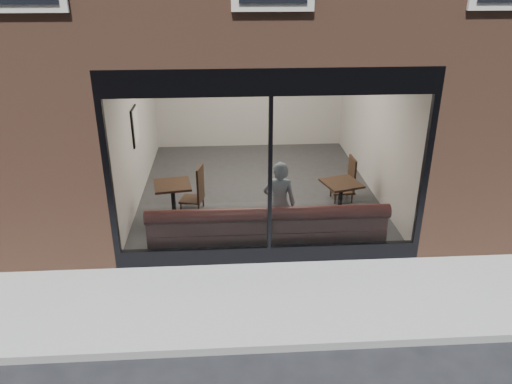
{
  "coord_description": "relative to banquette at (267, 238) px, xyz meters",
  "views": [
    {
      "loc": [
        -0.68,
        -5.02,
        4.48
      ],
      "look_at": [
        -0.19,
        2.4,
        1.13
      ],
      "focal_mm": 35.0,
      "sensor_mm": 36.0,
      "label": 1
    }
  ],
  "objects": [
    {
      "name": "wall_poster",
      "position": [
        -2.45,
        2.27,
        1.37
      ],
      "size": [
        0.02,
        0.53,
        0.7
      ],
      "primitive_type": "cube",
      "color": "white",
      "rests_on": "cafe_wall_left"
    },
    {
      "name": "ground",
      "position": [
        0.0,
        -2.45,
        -0.23
      ],
      "size": [
        120.0,
        120.0,
        0.0
      ],
      "primitive_type": "plane",
      "color": "black",
      "rests_on": "ground"
    },
    {
      "name": "sidewalk_near",
      "position": [
        0.0,
        -1.45,
        -0.22
      ],
      "size": [
        40.0,
        2.0,
        0.01
      ],
      "primitive_type": "cube",
      "color": "gray",
      "rests_on": "ground"
    },
    {
      "name": "cafe_ceiling",
      "position": [
        0.0,
        2.55,
        2.97
      ],
      "size": [
        6.0,
        6.0,
        0.0
      ],
      "primitive_type": "plane",
      "rotation": [
        3.14,
        0.0,
        0.0
      ],
      "color": "white",
      "rests_on": "host_building_upper"
    },
    {
      "name": "cafe_wall_back",
      "position": [
        0.0,
        5.54,
        1.37
      ],
      "size": [
        5.0,
        0.0,
        5.0
      ],
      "primitive_type": "plane",
      "rotation": [
        1.57,
        0.0,
        0.0
      ],
      "color": "silver",
      "rests_on": "ground"
    },
    {
      "name": "host_building_pier_right",
      "position": [
        3.75,
        5.55,
        1.38
      ],
      "size": [
        2.5,
        12.0,
        3.2
      ],
      "primitive_type": "cube",
      "color": "brown",
      "rests_on": "ground"
    },
    {
      "name": "cafe_floor",
      "position": [
        0.0,
        2.55,
        -0.21
      ],
      "size": [
        6.0,
        6.0,
        0.0
      ],
      "primitive_type": "plane",
      "color": "#2D2D30",
      "rests_on": "ground"
    },
    {
      "name": "person",
      "position": [
        0.22,
        0.22,
        0.55
      ],
      "size": [
        0.61,
        0.45,
        1.55
      ],
      "primitive_type": "imported",
      "rotation": [
        0.0,
        0.0,
        2.99
      ],
      "color": "#8AA3B7",
      "rests_on": "cafe_floor"
    },
    {
      "name": "cafe_chair_left",
      "position": [
        -1.37,
        1.64,
        0.01
      ],
      "size": [
        0.51,
        0.51,
        0.04
      ],
      "primitive_type": "cube",
      "rotation": [
        0.0,
        0.0,
        2.92
      ],
      "color": "black",
      "rests_on": "cafe_floor"
    },
    {
      "name": "storefront_mullion",
      "position": [
        0.0,
        -0.4,
        1.32
      ],
      "size": [
        0.06,
        0.1,
        2.5
      ],
      "primitive_type": "cube",
      "color": "black",
      "rests_on": "storefront_kick"
    },
    {
      "name": "cafe_wall_left",
      "position": [
        -2.49,
        2.55,
        1.37
      ],
      "size": [
        0.0,
        6.0,
        6.0
      ],
      "primitive_type": "plane",
      "rotation": [
        1.57,
        0.0,
        1.57
      ],
      "color": "silver",
      "rests_on": "ground"
    },
    {
      "name": "storefront_kick",
      "position": [
        0.0,
        -0.4,
        -0.08
      ],
      "size": [
        5.0,
        0.1,
        0.3
      ],
      "primitive_type": "cube",
      "color": "black",
      "rests_on": "ground"
    },
    {
      "name": "host_building_backfill",
      "position": [
        0.0,
        8.55,
        1.38
      ],
      "size": [
        5.0,
        6.0,
        3.2
      ],
      "primitive_type": "cube",
      "color": "brown",
      "rests_on": "ground"
    },
    {
      "name": "storefront_glass",
      "position": [
        0.0,
        -0.43,
        1.33
      ],
      "size": [
        4.8,
        0.0,
        4.8
      ],
      "primitive_type": "plane",
      "rotation": [
        1.57,
        0.0,
        0.0
      ],
      "color": "white",
      "rests_on": "storefront_kick"
    },
    {
      "name": "banquette",
      "position": [
        0.0,
        0.0,
        0.0
      ],
      "size": [
        4.0,
        0.55,
        0.45
      ],
      "primitive_type": "cube",
      "color": "#3E1617",
      "rests_on": "cafe_floor"
    },
    {
      "name": "cafe_table_left",
      "position": [
        -1.69,
        1.23,
        0.52
      ],
      "size": [
        0.77,
        0.77,
        0.04
      ],
      "primitive_type": "cube",
      "rotation": [
        0.0,
        0.0,
        0.16
      ],
      "color": "black",
      "rests_on": "cafe_floor"
    },
    {
      "name": "cafe_table_right",
      "position": [
        1.51,
        1.11,
        0.52
      ],
      "size": [
        0.81,
        0.81,
        0.04
      ],
      "primitive_type": "cube",
      "rotation": [
        0.0,
        0.0,
        0.29
      ],
      "color": "black",
      "rests_on": "cafe_floor"
    },
    {
      "name": "storefront_header",
      "position": [
        0.0,
        -0.4,
        2.77
      ],
      "size": [
        5.0,
        0.1,
        0.4
      ],
      "primitive_type": "cube",
      "color": "black",
      "rests_on": "host_building_upper"
    },
    {
      "name": "host_building_pier_left",
      "position": [
        -3.75,
        5.55,
        1.38
      ],
      "size": [
        2.5,
        12.0,
        3.2
      ],
      "primitive_type": "cube",
      "color": "brown",
      "rests_on": "ground"
    },
    {
      "name": "kerb_near",
      "position": [
        0.0,
        -2.5,
        -0.17
      ],
      "size": [
        40.0,
        0.1,
        0.12
      ],
      "primitive_type": "cube",
      "color": "gray",
      "rests_on": "ground"
    },
    {
      "name": "cafe_chair_right",
      "position": [
        1.73,
        1.9,
        0.01
      ],
      "size": [
        0.48,
        0.48,
        0.04
      ],
      "primitive_type": "cube",
      "rotation": [
        0.0,
        0.0,
        3.18
      ],
      "color": "black",
      "rests_on": "cafe_floor"
    },
    {
      "name": "cafe_wall_right",
      "position": [
        2.49,
        2.55,
        1.37
      ],
      "size": [
        0.0,
        6.0,
        6.0
      ],
      "primitive_type": "plane",
      "rotation": [
        1.57,
        0.0,
        -1.57
      ],
      "color": "silver",
      "rests_on": "ground"
    }
  ]
}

